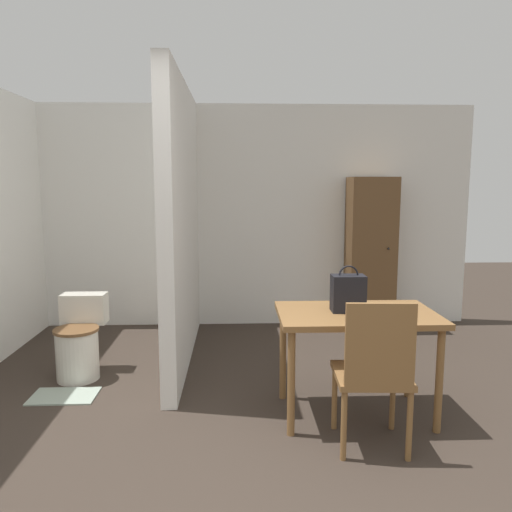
{
  "coord_description": "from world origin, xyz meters",
  "views": [
    {
      "loc": [
        -0.01,
        -2.07,
        1.62
      ],
      "look_at": [
        0.14,
        1.54,
        1.1
      ],
      "focal_mm": 35.0,
      "sensor_mm": 36.0,
      "label": 1
    }
  ],
  "objects_px": {
    "dining_table": "(356,325)",
    "wooden_chair": "(374,370)",
    "toilet": "(79,342)",
    "handbag": "(348,293)",
    "wooden_cabinet": "(370,254)"
  },
  "relations": [
    {
      "from": "handbag",
      "to": "wooden_cabinet",
      "type": "relative_size",
      "value": 0.19
    },
    {
      "from": "wooden_chair",
      "to": "handbag",
      "type": "relative_size",
      "value": 2.96
    },
    {
      "from": "toilet",
      "to": "dining_table",
      "type": "bearing_deg",
      "value": -20.12
    },
    {
      "from": "toilet",
      "to": "handbag",
      "type": "relative_size",
      "value": 2.09
    },
    {
      "from": "wooden_chair",
      "to": "handbag",
      "type": "height_order",
      "value": "handbag"
    },
    {
      "from": "dining_table",
      "to": "wooden_chair",
      "type": "bearing_deg",
      "value": -90.87
    },
    {
      "from": "wooden_cabinet",
      "to": "dining_table",
      "type": "bearing_deg",
      "value": -107.33
    },
    {
      "from": "dining_table",
      "to": "wooden_chair",
      "type": "height_order",
      "value": "wooden_chair"
    },
    {
      "from": "dining_table",
      "to": "wooden_chair",
      "type": "xyz_separation_m",
      "value": [
        -0.01,
        -0.49,
        -0.14
      ]
    },
    {
      "from": "wooden_chair",
      "to": "toilet",
      "type": "relative_size",
      "value": 1.41
    },
    {
      "from": "toilet",
      "to": "wooden_cabinet",
      "type": "height_order",
      "value": "wooden_cabinet"
    },
    {
      "from": "dining_table",
      "to": "toilet",
      "type": "bearing_deg",
      "value": 159.88
    },
    {
      "from": "toilet",
      "to": "wooden_cabinet",
      "type": "xyz_separation_m",
      "value": [
        2.83,
        1.34,
        0.55
      ]
    },
    {
      "from": "wooden_cabinet",
      "to": "toilet",
      "type": "bearing_deg",
      "value": -154.64
    },
    {
      "from": "dining_table",
      "to": "wooden_cabinet",
      "type": "xyz_separation_m",
      "value": [
        0.67,
        2.13,
        0.2
      ]
    }
  ]
}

